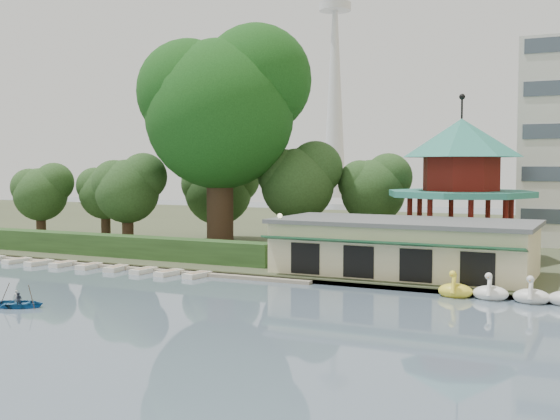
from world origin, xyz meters
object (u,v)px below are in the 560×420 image
Objects in this scene: dock at (119,266)px; rowboat_with_passengers at (18,299)px; boathouse at (403,246)px; pavilion at (461,174)px; big_tree at (222,103)px.

rowboat_with_passengers is (4.75, -15.01, 0.33)m from dock.
boathouse is at bearing 12.24° from dock.
boathouse is 26.32m from rowboat_with_passengers.
rowboat_with_passengers reaches higher than dock.
big_tree is at bearing -169.71° from pavilion.
big_tree is at bearing 73.88° from dock.
pavilion is at bearing 31.66° from dock.
boathouse reaches higher than rowboat_with_passengers.
boathouse is at bearing -101.28° from pavilion.
pavilion is 0.65× the size of big_tree.
dock is 6.67× the size of rowboat_with_passengers.
big_tree is 4.07× the size of rowboat_with_passengers.
big_tree is 29.34m from rowboat_with_passengers.
boathouse is at bearing 48.91° from rowboat_with_passengers.
pavilion is 36.18m from rowboat_with_passengers.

